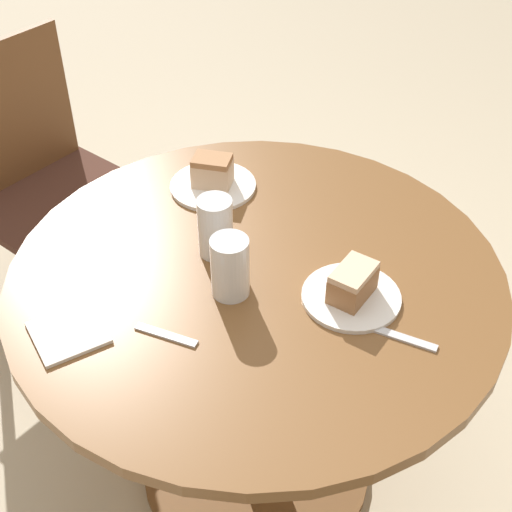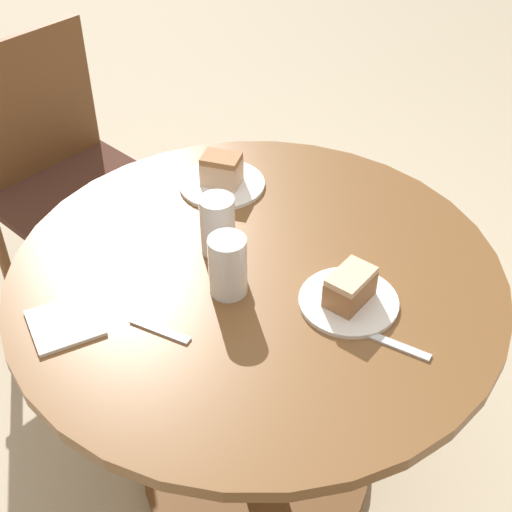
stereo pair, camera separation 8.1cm
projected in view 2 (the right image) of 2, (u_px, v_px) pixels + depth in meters
ground_plane at (256, 466)px, 2.01m from camera, size 8.00×8.00×0.00m
table at (256, 335)px, 1.66m from camera, size 1.07×1.07×0.74m
chair at (67, 179)px, 2.24m from camera, size 0.53×0.51×0.91m
plate_near at (349, 301)px, 1.45m from camera, size 0.20×0.20×0.01m
plate_far at (222, 184)px, 1.77m from camera, size 0.21×0.21×0.01m
cake_slice_near at (350, 287)px, 1.43m from camera, size 0.11×0.09×0.07m
cake_slice_far at (221, 169)px, 1.75m from camera, size 0.11×0.11×0.08m
glass_lemonade at (228, 268)px, 1.44m from camera, size 0.08×0.08×0.14m
glass_water at (218, 229)px, 1.55m from camera, size 0.08×0.08×0.14m
napkin_stack at (65, 323)px, 1.41m from camera, size 0.16×0.16×0.01m
fork at (388, 342)px, 1.37m from camera, size 0.08×0.17×0.00m
spoon at (160, 330)px, 1.39m from camera, size 0.07×0.13×0.00m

